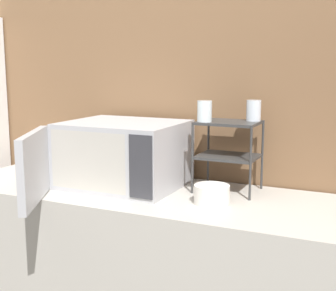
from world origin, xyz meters
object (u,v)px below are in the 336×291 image
(glass_back_right, at_px, (254,110))
(bowl, at_px, (212,195))
(microwave, at_px, (120,154))
(dish_rack, at_px, (228,141))
(glass_front_left, at_px, (205,111))

(glass_back_right, height_order, bowl, glass_back_right)
(microwave, height_order, dish_rack, dish_rack)
(microwave, bearing_deg, glass_back_right, 18.11)
(dish_rack, relative_size, glass_front_left, 3.43)
(glass_front_left, bearing_deg, microwave, -170.70)
(glass_back_right, distance_m, bowl, 0.42)
(bowl, bearing_deg, microwave, 169.79)
(glass_back_right, xyz_separation_m, bowl, (-0.09, -0.27, -0.32))
(microwave, height_order, bowl, microwave)
(microwave, xyz_separation_m, glass_front_left, (0.38, 0.06, 0.21))
(microwave, xyz_separation_m, bowl, (0.47, -0.08, -0.11))
(microwave, bearing_deg, dish_rack, 14.73)
(bowl, bearing_deg, dish_rack, 90.50)
(glass_back_right, bearing_deg, bowl, -108.49)
(dish_rack, height_order, glass_back_right, glass_back_right)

